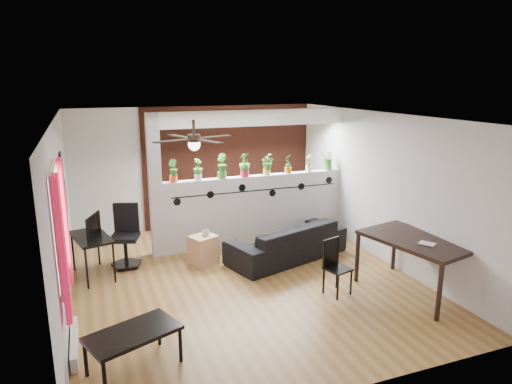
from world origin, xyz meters
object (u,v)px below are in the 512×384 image
object	(u,v)px
ceiling_fan	(194,141)
sofa	(287,241)
potted_plant_3	(245,164)
potted_plant_7	(329,160)
potted_plant_5	(288,163)
potted_plant_2	(222,165)
coffee_table	(133,336)
folding_chair	(334,261)
cube_shelf	(203,250)
office_chair	(126,240)
potted_plant_0	(173,170)
cup	(206,233)
potted_plant_4	(267,164)
potted_plant_1	(198,169)
computer_desk	(91,240)
dining_table	(416,244)
potted_plant_6	(309,162)

from	to	relation	value
ceiling_fan	sofa	xyz separation A→B (m)	(1.83, 0.84, -2.00)
potted_plant_3	potted_plant_7	bearing A→B (deg)	-0.00
potted_plant_5	potted_plant_2	bearing A→B (deg)	180.00
coffee_table	folding_chair	bearing A→B (deg)	16.07
cube_shelf	office_chair	size ratio (longest dim) A/B	0.48
potted_plant_0	cup	distance (m)	1.28
potted_plant_2	sofa	xyz separation A→B (m)	(0.91, -0.96, -1.28)
potted_plant_4	office_chair	world-z (taller)	potted_plant_4
ceiling_fan	coffee_table	bearing A→B (deg)	-125.86
potted_plant_7	cube_shelf	distance (m)	3.18
potted_plant_0	potted_plant_3	bearing A→B (deg)	0.00
potted_plant_0	potted_plant_3	xyz separation A→B (m)	(1.35, 0.00, 0.02)
potted_plant_1	cup	xyz separation A→B (m)	(-0.06, -0.69, -1.00)
potted_plant_0	computer_desk	world-z (taller)	potted_plant_0
potted_plant_5	office_chair	xyz separation A→B (m)	(-3.17, -0.28, -1.09)
cup	dining_table	size ratio (longest dim) A/B	0.08
potted_plant_1	coffee_table	distance (m)	3.86
potted_plant_3	sofa	xyz separation A→B (m)	(0.46, -0.96, -1.28)
dining_table	potted_plant_7	bearing A→B (deg)	87.41
potted_plant_4	coffee_table	xyz separation A→B (m)	(-2.93, -3.33, -1.15)
computer_desk	dining_table	distance (m)	5.07
potted_plant_5	office_chair	distance (m)	3.37
cube_shelf	office_chair	bearing A→B (deg)	138.60
potted_plant_2	coffee_table	size ratio (longest dim) A/B	0.41
potted_plant_1	computer_desk	size ratio (longest dim) A/B	0.38
computer_desk	potted_plant_6	bearing A→B (deg)	7.55
potted_plant_0	potted_plant_2	size ratio (longest dim) A/B	0.89
sofa	cup	world-z (taller)	sofa
potted_plant_5	dining_table	bearing A→B (deg)	-74.97
cube_shelf	folding_chair	distance (m)	2.37
potted_plant_0	dining_table	distance (m)	4.26
sofa	cup	bearing A→B (deg)	-28.10
potted_plant_2	computer_desk	xyz separation A→B (m)	(-2.37, -0.55, -0.97)
potted_plant_0	potted_plant_6	distance (m)	2.71
ceiling_fan	potted_plant_0	size ratio (longest dim) A/B	2.92
potted_plant_1	dining_table	xyz separation A→B (m)	(2.58, -2.88, -0.80)
dining_table	folding_chair	distance (m)	1.23
potted_plant_0	folding_chair	size ratio (longest dim) A/B	0.49
potted_plant_1	potted_plant_2	size ratio (longest dim) A/B	0.86
potted_plant_7	office_chair	xyz separation A→B (m)	(-4.07, -0.28, -1.09)
folding_chair	potted_plant_6	bearing A→B (deg)	71.81
sofa	cube_shelf	world-z (taller)	sofa
potted_plant_0	potted_plant_1	distance (m)	0.45
potted_plant_2	sofa	world-z (taller)	potted_plant_2
computer_desk	cube_shelf	bearing A→B (deg)	-4.21
cube_shelf	potted_plant_1	bearing A→B (deg)	57.60
ceiling_fan	cup	distance (m)	2.12
potted_plant_5	computer_desk	world-z (taller)	potted_plant_5
potted_plant_3	office_chair	distance (m)	2.55
ceiling_fan	folding_chair	bearing A→B (deg)	-18.98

